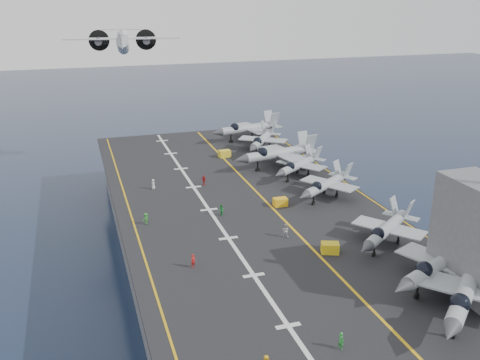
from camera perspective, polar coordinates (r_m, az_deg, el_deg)
name	(u,v)px	position (r m, az deg, el deg)	size (l,w,h in m)	color
ground	(248,267)	(83.62, 0.84, -9.31)	(500.00, 500.00, 0.00)	#142135
hull	(248,238)	(81.35, 0.86, -6.22)	(36.00, 90.00, 10.00)	#56595E
flight_deck	(248,206)	(79.24, 0.87, -2.82)	(38.00, 92.00, 0.40)	black
foul_line	(267,203)	(80.09, 2.91, -2.43)	(0.35, 90.00, 0.02)	gold
landing_centerline	(209,210)	(77.61, -3.34, -3.17)	(0.50, 90.00, 0.02)	silver
deck_edge_port	(132,219)	(75.92, -11.43, -4.08)	(0.25, 90.00, 0.02)	gold
deck_edge_stbd	(359,192)	(86.43, 12.60, -1.23)	(0.25, 90.00, 0.02)	gold
fighter_jet_0	(466,290)	(56.72, 22.96, -10.76)	(18.57, 18.09, 5.41)	gray
fighter_jet_1	(440,263)	(61.20, 20.57, -8.28)	(17.76, 15.23, 5.20)	gray
fighter_jet_2	(387,228)	(68.49, 15.39, -4.97)	(15.94, 15.04, 4.61)	#97A0A7
fighter_jet_4	(327,184)	(82.25, 9.24, -0.38)	(15.85, 14.58, 4.58)	gray
fighter_jet_5	(299,164)	(91.23, 6.34, 1.69)	(15.35, 14.30, 4.44)	#9BA1AA
fighter_jet_6	(280,152)	(95.60, 4.24, 2.96)	(18.08, 13.82, 5.65)	#9CA4AB
fighter_jet_7	(262,139)	(105.51, 2.34, 4.36)	(15.82, 16.96, 4.90)	#9DA7AF
fighter_jet_8	(249,127)	(113.76, 0.95, 5.64)	(17.81, 13.87, 5.50)	#9097A1
tow_cart_a	(330,248)	(65.80, 9.58, -7.16)	(2.49, 2.06, 1.28)	gold
tow_cart_b	(280,202)	(78.90, 4.32, -2.36)	(2.02, 1.33, 1.20)	#EEB013
tow_cart_c	(224,154)	(102.24, -1.67, 2.83)	(2.38, 1.75, 1.31)	gold
crew_1	(193,261)	(61.78, -5.02, -8.58)	(1.21, 1.12, 1.68)	#B21919
crew_2	(221,210)	(75.18, -2.03, -3.24)	(0.78, 1.07, 1.67)	#1F8A35
crew_3	(146,219)	(73.61, -10.01, -4.08)	(1.15, 1.00, 1.61)	#258326
crew_4	(204,180)	(87.35, -3.90, -0.01)	(1.12, 1.17, 1.63)	#B01618
crew_5	(153,184)	(86.36, -9.23, -0.44)	(0.89, 1.13, 1.68)	silver
crew_6	(341,340)	(49.78, 10.73, -16.47)	(0.94, 1.16, 1.69)	#268C33
crew_7	(286,230)	(69.11, 4.88, -5.35)	(1.30, 1.23, 1.80)	silver
transport_plane	(123,45)	(123.36, -12.39, 13.85)	(26.81, 19.75, 5.93)	#BBBDBF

